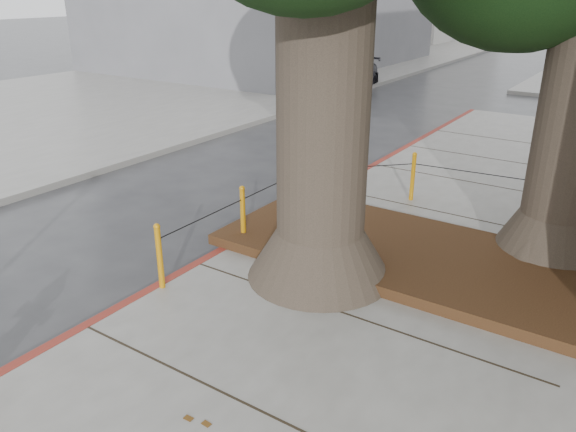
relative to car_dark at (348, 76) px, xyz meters
The scene contains 6 objects.
ground 18.93m from the car_dark, 65.98° to the right, with size 140.00×140.00×0.00m, color #28282B.
sidewalk_opposite 9.64m from the car_dark, 130.86° to the right, with size 14.00×60.00×0.15m, color slate.
curb_red 15.85m from the car_dark, 68.91° to the right, with size 0.14×26.00×0.16m, color maroon.
planter_bed 15.91m from the car_dark, 57.27° to the right, with size 6.40×2.60×0.16m, color black.
bollard_ring 14.60m from the car_dark, 62.09° to the right, with size 3.79×5.39×0.95m.
car_dark is the anchor object (origin of this frame).
Camera 1 is at (3.28, -3.43, 3.96)m, focal length 35.00 mm.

